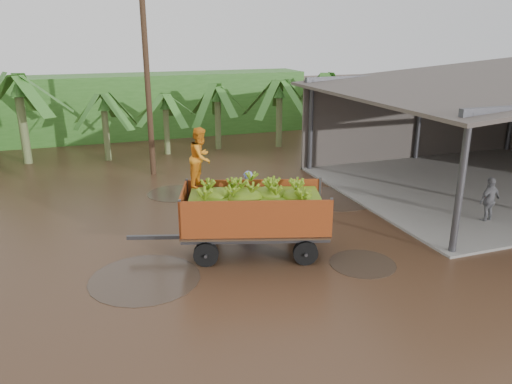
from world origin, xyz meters
TOP-DOWN VIEW (x-y plane):
  - ground at (0.00, 0.00)m, footprint 100.00×100.00m
  - packing_shed at (11.77, 1.77)m, footprint 12.78×10.80m
  - hedge_north at (-2.00, 16.00)m, footprint 22.00×3.00m
  - banana_trailer at (0.02, -1.69)m, footprint 5.65×3.07m
  - man_blue at (0.66, 0.61)m, footprint 0.73×0.59m
  - man_grey at (8.02, -2.11)m, footprint 0.96×0.54m
  - utility_pole at (-1.45, 7.40)m, footprint 1.20×0.24m
  - banana_plants at (-5.14, 6.82)m, footprint 24.86×20.25m

SIDE VIEW (x-z plane):
  - ground at x=0.00m, z-range 0.00..0.00m
  - man_grey at x=8.02m, z-range 0.00..1.55m
  - man_blue at x=0.66m, z-range 0.00..1.74m
  - banana_trailer at x=0.02m, z-range -0.52..3.02m
  - hedge_north at x=-2.00m, z-range 0.00..3.60m
  - banana_plants at x=-5.14m, z-range -0.30..3.99m
  - packing_shed at x=11.77m, z-range 0.13..4.88m
  - utility_pole at x=-1.45m, z-range 0.06..8.49m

